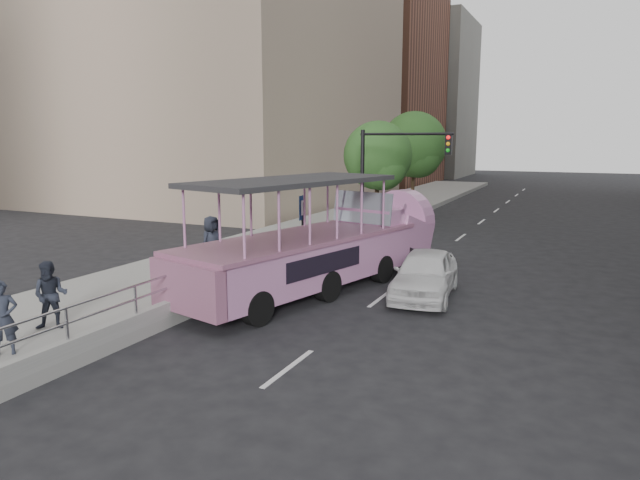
% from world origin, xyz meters
% --- Properties ---
extents(ground, '(160.00, 160.00, 0.00)m').
position_xyz_m(ground, '(0.00, 0.00, 0.00)').
color(ground, black).
extents(sidewalk, '(5.50, 80.00, 0.30)m').
position_xyz_m(sidewalk, '(-5.75, 10.00, 0.15)').
color(sidewalk, gray).
rests_on(sidewalk, ground).
extents(kerb_wall, '(0.24, 30.00, 0.36)m').
position_xyz_m(kerb_wall, '(-3.12, 2.00, 0.48)').
color(kerb_wall, '#A4A49F').
rests_on(kerb_wall, sidewalk).
extents(guardrail, '(0.07, 22.00, 0.71)m').
position_xyz_m(guardrail, '(-3.12, 2.00, 1.14)').
color(guardrail, '#B3B2B7').
rests_on(guardrail, kerb_wall).
extents(duck_boat, '(5.16, 11.17, 3.61)m').
position_xyz_m(duck_boat, '(-1.15, 4.45, 1.34)').
color(duck_boat, black).
rests_on(duck_boat, ground).
extents(car, '(2.15, 4.42, 1.45)m').
position_xyz_m(car, '(2.16, 4.67, 0.73)').
color(car, white).
rests_on(car, ground).
extents(pedestrian_near, '(0.67, 0.68, 1.59)m').
position_xyz_m(pedestrian_near, '(-4.41, -4.48, 1.09)').
color(pedestrian_near, '#242936').
rests_on(pedestrian_near, sidewalk).
extents(pedestrian_mid, '(1.01, 0.96, 1.64)m').
position_xyz_m(pedestrian_mid, '(-4.90, -2.89, 1.12)').
color(pedestrian_mid, '#242936').
rests_on(pedestrian_mid, sidewalk).
extents(pedestrian_far, '(0.70, 0.99, 1.92)m').
position_xyz_m(pedestrian_far, '(-5.00, 3.70, 1.26)').
color(pedestrian_far, '#242936').
rests_on(pedestrian_far, sidewalk).
extents(parking_sign, '(0.10, 0.62, 2.74)m').
position_xyz_m(parking_sign, '(-3.00, 6.61, 1.72)').
color(parking_sign, black).
rests_on(parking_sign, ground).
extents(traffic_signal, '(4.20, 0.32, 5.20)m').
position_xyz_m(traffic_signal, '(-1.70, 12.50, 3.50)').
color(traffic_signal, black).
rests_on(traffic_signal, ground).
extents(street_tree_near, '(3.52, 3.52, 5.72)m').
position_xyz_m(street_tree_near, '(-3.30, 15.93, 3.82)').
color(street_tree_near, '#332517').
rests_on(street_tree_near, ground).
extents(street_tree_far, '(3.97, 3.97, 6.45)m').
position_xyz_m(street_tree_far, '(-3.10, 21.93, 4.31)').
color(street_tree_far, '#332517').
rests_on(street_tree_far, ground).
extents(midrise_brick, '(18.00, 16.00, 26.00)m').
position_xyz_m(midrise_brick, '(-18.00, 48.00, 13.00)').
color(midrise_brick, brown).
rests_on(midrise_brick, ground).
extents(midrise_stone_b, '(16.00, 14.00, 20.00)m').
position_xyz_m(midrise_stone_b, '(-16.00, 64.00, 10.00)').
color(midrise_stone_b, slate).
rests_on(midrise_stone_b, ground).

